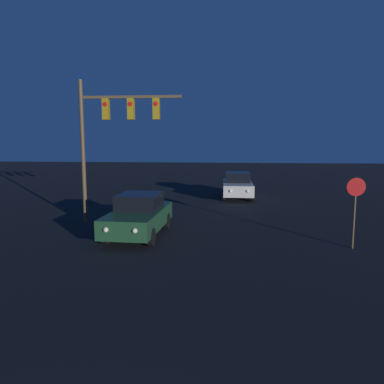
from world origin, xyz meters
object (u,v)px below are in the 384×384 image
at_px(car_far, 237,185).
at_px(traffic_signal_mast, 110,127).
at_px(car_near, 139,215).
at_px(stop_sign, 355,200).

distance_m(car_far, traffic_signal_mast, 10.69).
distance_m(car_near, traffic_signal_mast, 4.34).
bearing_deg(car_near, stop_sign, 174.82).
bearing_deg(car_far, car_near, 67.13).
bearing_deg(stop_sign, car_near, 171.82).
bearing_deg(traffic_signal_mast, car_near, -49.44).
xyz_separation_m(traffic_signal_mast, stop_sign, (9.51, -3.05, -2.64)).
xyz_separation_m(car_far, traffic_signal_mast, (-5.86, -8.21, 3.53)).
relative_size(car_near, traffic_signal_mast, 0.71).
relative_size(car_far, traffic_signal_mast, 0.70).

